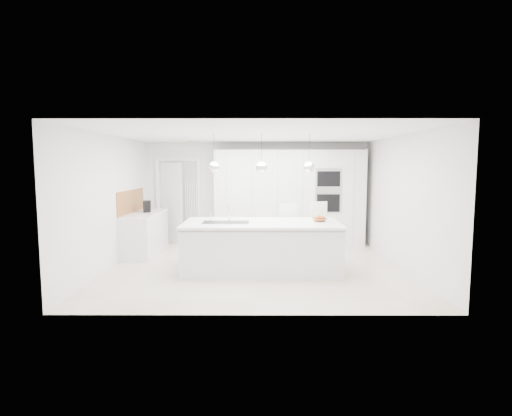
{
  "coord_description": "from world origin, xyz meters",
  "views": [
    {
      "loc": [
        0.03,
        -7.48,
        1.92
      ],
      "look_at": [
        0.0,
        0.3,
        1.1
      ],
      "focal_mm": 28.0,
      "sensor_mm": 36.0,
      "label": 1
    }
  ],
  "objects_px": {
    "fruit_bowl": "(319,220)",
    "bar_stool_right": "(319,232)",
    "island_base": "(261,248)",
    "bar_stool_left": "(289,233)",
    "espresso_machine": "(147,206)"
  },
  "relations": [
    {
      "from": "espresso_machine",
      "to": "bar_stool_right",
      "type": "xyz_separation_m",
      "value": [
        3.72,
        -0.81,
        -0.44
      ]
    },
    {
      "from": "bar_stool_left",
      "to": "bar_stool_right",
      "type": "distance_m",
      "value": 0.63
    },
    {
      "from": "island_base",
      "to": "bar_stool_left",
      "type": "xyz_separation_m",
      "value": [
        0.56,
        0.79,
        0.14
      ]
    },
    {
      "from": "island_base",
      "to": "fruit_bowl",
      "type": "bearing_deg",
      "value": 6.57
    },
    {
      "from": "island_base",
      "to": "bar_stool_right",
      "type": "height_order",
      "value": "bar_stool_right"
    },
    {
      "from": "bar_stool_right",
      "to": "espresso_machine",
      "type": "bearing_deg",
      "value": 149.14
    },
    {
      "from": "fruit_bowl",
      "to": "bar_stool_right",
      "type": "bearing_deg",
      "value": 80.93
    },
    {
      "from": "espresso_machine",
      "to": "island_base",
      "type": "bearing_deg",
      "value": -43.55
    },
    {
      "from": "island_base",
      "to": "espresso_machine",
      "type": "relative_size",
      "value": 10.95
    },
    {
      "from": "island_base",
      "to": "bar_stool_left",
      "type": "distance_m",
      "value": 0.98
    },
    {
      "from": "bar_stool_left",
      "to": "bar_stool_right",
      "type": "bearing_deg",
      "value": 0.82
    },
    {
      "from": "espresso_machine",
      "to": "bar_stool_left",
      "type": "relative_size",
      "value": 0.22
    },
    {
      "from": "fruit_bowl",
      "to": "bar_stool_left",
      "type": "bearing_deg",
      "value": 127.51
    },
    {
      "from": "fruit_bowl",
      "to": "bar_stool_right",
      "type": "xyz_separation_m",
      "value": [
        0.11,
        0.71,
        -0.34
      ]
    },
    {
      "from": "bar_stool_right",
      "to": "fruit_bowl",
      "type": "bearing_deg",
      "value": -117.69
    }
  ]
}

